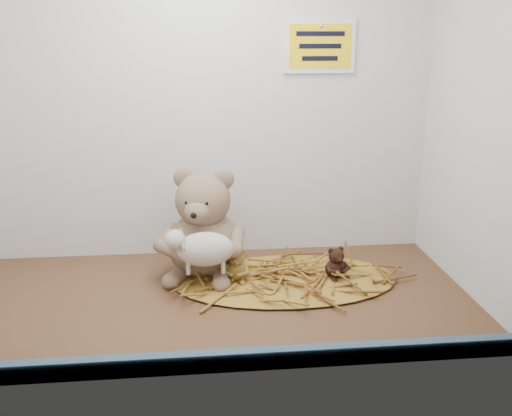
{
  "coord_description": "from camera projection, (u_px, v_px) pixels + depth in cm",
  "views": [
    {
      "loc": [
        -1.58,
        -118.79,
        58.11
      ],
      "look_at": [
        11.1,
        4.31,
        20.1
      ],
      "focal_mm": 40.0,
      "sensor_mm": 36.0,
      "label": 1
    }
  ],
  "objects": [
    {
      "name": "mini_teddy_brown",
      "position": [
        336.0,
        261.0,
        1.39
      ],
      "size": [
        7.91,
        8.13,
        7.71
      ],
      "primitive_type": null,
      "rotation": [
        0.0,
        0.0,
        0.31
      ],
      "color": "black",
      "rests_on": "straw_bed"
    },
    {
      "name": "toy_lamb",
      "position": [
        205.0,
        249.0,
        1.31
      ],
      "size": [
        17.46,
        10.65,
        11.28
      ],
      "primitive_type": null,
      "color": "silver",
      "rests_on": "main_teddy"
    },
    {
      "name": "mini_teddy_tan",
      "position": [
        236.0,
        264.0,
        1.37
      ],
      "size": [
        7.84,
        8.11,
        8.05
      ],
      "primitive_type": null,
      "rotation": [
        0.0,
        0.0,
        -0.22
      ],
      "color": "olive",
      "rests_on": "straw_bed"
    },
    {
      "name": "front_rail",
      "position": [
        213.0,
        361.0,
        1.02
      ],
      "size": [
        119.28,
        2.2,
        3.6
      ],
      "primitive_type": "cube",
      "color": "#334C62",
      "rests_on": "shelf_floor"
    },
    {
      "name": "main_teddy",
      "position": [
        204.0,
        223.0,
        1.4
      ],
      "size": [
        27.19,
        28.06,
        27.25
      ],
      "primitive_type": null,
      "rotation": [
        0.0,
        0.0,
        -0.26
      ],
      "color": "#92775A",
      "rests_on": "shelf_floor"
    },
    {
      "name": "alcove_shell",
      "position": [
        204.0,
        95.0,
        1.26
      ],
      "size": [
        120.4,
        60.2,
        90.4
      ],
      "color": "#3B2214",
      "rests_on": "ground"
    },
    {
      "name": "wall_sign",
      "position": [
        320.0,
        46.0,
        1.45
      ],
      "size": [
        16.0,
        1.2,
        11.0
      ],
      "primitive_type": "cube",
      "color": "#DDAE0B",
      "rests_on": "back_wall"
    },
    {
      "name": "straw_bed",
      "position": [
        286.0,
        279.0,
        1.39
      ],
      "size": [
        54.49,
        31.64,
        1.05
      ],
      "primitive_type": "ellipsoid",
      "color": "olive",
      "rests_on": "shelf_floor"
    }
  ]
}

